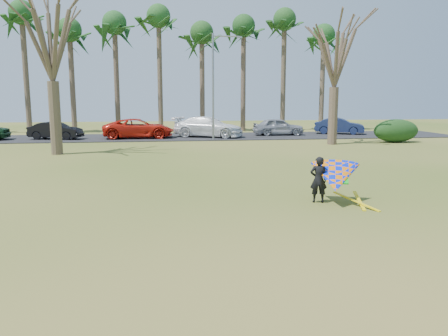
{
  "coord_description": "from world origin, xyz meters",
  "views": [
    {
      "loc": [
        -1.9,
        -11.4,
        3.3
      ],
      "look_at": [
        0.0,
        2.0,
        1.1
      ],
      "focal_mm": 35.0,
      "sensor_mm": 36.0,
      "label": 1
    }
  ],
  "objects": [
    {
      "name": "parking_strip",
      "position": [
        0.0,
        25.0,
        0.03
      ],
      "size": [
        46.0,
        7.0,
        0.06
      ],
      "primitive_type": "cube",
      "color": "black",
      "rests_on": "ground"
    },
    {
      "name": "palm_9",
      "position": [
        14.0,
        31.0,
        9.17
      ],
      "size": [
        4.84,
        4.84,
        10.84
      ],
      "color": "#4A3E2C",
      "rests_on": "ground"
    },
    {
      "name": "palm_2",
      "position": [
        -14.0,
        31.0,
        10.52
      ],
      "size": [
        4.84,
        4.84,
        12.24
      ],
      "color": "brown",
      "rests_on": "ground"
    },
    {
      "name": "palm_5",
      "position": [
        -2.0,
        31.0,
        10.52
      ],
      "size": [
        4.84,
        4.84,
        12.24
      ],
      "color": "brown",
      "rests_on": "ground"
    },
    {
      "name": "bare_tree_right",
      "position": [
        10.0,
        18.0,
        6.57
      ],
      "size": [
        6.27,
        6.27,
        9.21
      ],
      "color": "#4B3B2D",
      "rests_on": "ground"
    },
    {
      "name": "kite_flyer",
      "position": [
        3.37,
        1.32,
        0.84
      ],
      "size": [
        2.13,
        2.39,
        2.02
      ],
      "color": "black",
      "rests_on": "ground"
    },
    {
      "name": "palm_8",
      "position": [
        10.0,
        31.0,
        10.52
      ],
      "size": [
        4.84,
        4.84,
        12.24
      ],
      "color": "brown",
      "rests_on": "ground"
    },
    {
      "name": "car_1",
      "position": [
        -10.12,
        24.09,
        0.73
      ],
      "size": [
        4.28,
        2.31,
        1.34
      ],
      "primitive_type": "imported",
      "rotation": [
        0.0,
        0.0,
        1.34
      ],
      "color": "black",
      "rests_on": "parking_strip"
    },
    {
      "name": "car_5",
      "position": [
        13.77,
        25.74,
        0.77
      ],
      "size": [
        4.53,
        3.16,
        1.42
      ],
      "primitive_type": "imported",
      "rotation": [
        0.0,
        0.0,
        1.14
      ],
      "color": "#19254D",
      "rests_on": "parking_strip"
    },
    {
      "name": "hedge_near",
      "position": [
        15.15,
        18.62,
        0.86
      ],
      "size": [
        3.42,
        1.55,
        1.71
      ],
      "primitive_type": "ellipsoid",
      "color": "#163714",
      "rests_on": "ground"
    },
    {
      "name": "streetlight",
      "position": [
        2.16,
        22.0,
        4.46
      ],
      "size": [
        2.28,
        0.18,
        8.0
      ],
      "color": "gray",
      "rests_on": "ground"
    },
    {
      "name": "car_4",
      "position": [
        8.03,
        25.24,
        0.8
      ],
      "size": [
        4.34,
        1.78,
        1.47
      ],
      "primitive_type": "imported",
      "rotation": [
        0.0,
        0.0,
        1.56
      ],
      "color": "#92969E",
      "rests_on": "parking_strip"
    },
    {
      "name": "bare_tree_left",
      "position": [
        -8.0,
        15.0,
        6.92
      ],
      "size": [
        6.6,
        6.6,
        9.7
      ],
      "color": "#4E402F",
      "rests_on": "ground"
    },
    {
      "name": "car_2",
      "position": [
        -3.78,
        24.15,
        0.83
      ],
      "size": [
        5.66,
        2.76,
        1.55
      ],
      "primitive_type": "imported",
      "rotation": [
        0.0,
        0.0,
        1.61
      ],
      "color": "red",
      "rests_on": "parking_strip"
    },
    {
      "name": "palm_6",
      "position": [
        2.0,
        31.0,
        9.17
      ],
      "size": [
        4.84,
        4.84,
        10.84
      ],
      "color": "brown",
      "rests_on": "ground"
    },
    {
      "name": "palm_4",
      "position": [
        -6.0,
        31.0,
        9.85
      ],
      "size": [
        4.84,
        4.84,
        11.54
      ],
      "color": "#46352A",
      "rests_on": "ground"
    },
    {
      "name": "ground",
      "position": [
        0.0,
        0.0,
        0.0
      ],
      "size": [
        100.0,
        100.0,
        0.0
      ],
      "primitive_type": "plane",
      "color": "#2A5111",
      "rests_on": "ground"
    },
    {
      "name": "palm_3",
      "position": [
        -10.0,
        31.0,
        9.17
      ],
      "size": [
        4.84,
        4.84,
        10.84
      ],
      "color": "#4F3D2F",
      "rests_on": "ground"
    },
    {
      "name": "palm_7",
      "position": [
        6.0,
        31.0,
        9.85
      ],
      "size": [
        4.84,
        4.84,
        11.54
      ],
      "color": "#4F3D2F",
      "rests_on": "ground"
    },
    {
      "name": "car_3",
      "position": [
        1.87,
        24.35,
        0.89
      ],
      "size": [
        6.19,
        4.51,
        1.66
      ],
      "primitive_type": "imported",
      "rotation": [
        0.0,
        0.0,
        1.14
      ],
      "color": "white",
      "rests_on": "parking_strip"
    }
  ]
}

